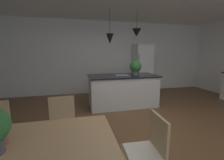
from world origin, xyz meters
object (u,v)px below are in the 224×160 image
at_px(kitchen_island, 123,90).
at_px(refrigerator, 142,69).
at_px(potted_plant_on_island, 136,67).
at_px(chair_kitchen_end, 147,151).
at_px(vase_on_dining_table, 0,134).
at_px(chair_far_right, 63,125).

height_order(kitchen_island, refrigerator, refrigerator).
bearing_deg(refrigerator, potted_plant_on_island, -121.59).
relative_size(chair_kitchen_end, vase_on_dining_table, 4.12).
xyz_separation_m(chair_kitchen_end, chair_far_right, (-0.94, 0.86, 0.00)).
height_order(refrigerator, vase_on_dining_table, refrigerator).
xyz_separation_m(kitchen_island, refrigerator, (1.19, 1.32, 0.46)).
distance_m(kitchen_island, potted_plant_on_island, 0.77).
bearing_deg(chair_far_right, chair_kitchen_end, -42.57).
relative_size(chair_far_right, vase_on_dining_table, 4.12).
relative_size(chair_kitchen_end, kitchen_island, 0.44).
bearing_deg(potted_plant_on_island, refrigerator, 58.41).
distance_m(refrigerator, vase_on_dining_table, 5.09).
distance_m(kitchen_island, refrigerator, 1.84).
distance_m(kitchen_island, vase_on_dining_table, 3.33).
height_order(chair_far_right, vase_on_dining_table, vase_on_dining_table).
bearing_deg(chair_kitchen_end, kitchen_island, 77.84).
bearing_deg(chair_kitchen_end, chair_far_right, 137.43).
relative_size(chair_kitchen_end, chair_far_right, 1.00).
distance_m(chair_kitchen_end, vase_on_dining_table, 1.43).
relative_size(chair_far_right, kitchen_island, 0.44).
bearing_deg(kitchen_island, chair_far_right, -129.36).
xyz_separation_m(refrigerator, potted_plant_on_island, (-0.81, -1.32, 0.21)).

